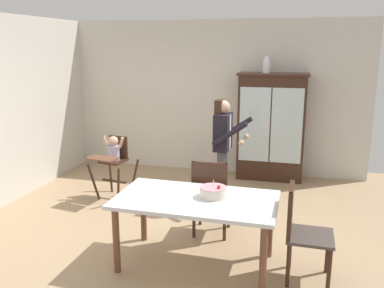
{
  "coord_description": "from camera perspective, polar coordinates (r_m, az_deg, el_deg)",
  "views": [
    {
      "loc": [
        1.35,
        -4.54,
        2.26
      ],
      "look_at": [
        0.05,
        0.7,
        0.95
      ],
      "focal_mm": 38.09,
      "sensor_mm": 36.0,
      "label": 1
    }
  ],
  "objects": [
    {
      "name": "adult_person",
      "position": [
        5.74,
        4.4,
        0.62
      ],
      "size": [
        0.52,
        0.5,
        1.53
      ],
      "rotation": [
        0.0,
        0.0,
        1.51
      ],
      "color": "#47474C",
      "rests_on": "ground_plane"
    },
    {
      "name": "ground_plane",
      "position": [
        5.24,
        -2.43,
        -11.89
      ],
      "size": [
        6.24,
        6.24,
        0.0
      ],
      "primitive_type": "plane",
      "color": "tan"
    },
    {
      "name": "dining_chair_right_end",
      "position": [
        4.15,
        14.87,
        -11.07
      ],
      "size": [
        0.45,
        0.45,
        0.96
      ],
      "rotation": [
        0.0,
        0.0,
        1.54
      ],
      "color": "#382116",
      "rests_on": "ground_plane"
    },
    {
      "name": "dining_chair_far_side",
      "position": [
        4.87,
        2.63,
        -6.83
      ],
      "size": [
        0.45,
        0.45,
        0.96
      ],
      "rotation": [
        0.0,
        0.0,
        3.16
      ],
      "color": "#382116",
      "rests_on": "ground_plane"
    },
    {
      "name": "wall_back",
      "position": [
        7.35,
        3.26,
        6.52
      ],
      "size": [
        5.32,
        0.06,
        2.7
      ],
      "primitive_type": "cube",
      "color": "beige",
      "rests_on": "ground_plane"
    },
    {
      "name": "dining_table",
      "position": [
        4.23,
        0.55,
        -8.7
      ],
      "size": [
        1.67,
        0.95,
        0.74
      ],
      "color": "silver",
      "rests_on": "ground_plane"
    },
    {
      "name": "high_chair_with_toddler",
      "position": [
        6.21,
        -10.96,
        -1.59
      ],
      "size": [
        0.66,
        0.75,
        0.95
      ],
      "rotation": [
        0.0,
        0.0,
        -0.17
      ],
      "color": "#382116",
      "rests_on": "ground_plane"
    },
    {
      "name": "ceramic_vase",
      "position": [
        6.93,
        10.41,
        10.75
      ],
      "size": [
        0.13,
        0.13,
        0.27
      ],
      "color": "white",
      "rests_on": "china_cabinet"
    },
    {
      "name": "china_cabinet",
      "position": [
        7.04,
        11.0,
        2.38
      ],
      "size": [
        1.16,
        0.48,
        1.82
      ],
      "color": "#382116",
      "rests_on": "ground_plane"
    },
    {
      "name": "birthday_cake",
      "position": [
        4.22,
        2.99,
        -6.71
      ],
      "size": [
        0.28,
        0.28,
        0.19
      ],
      "color": "beige",
      "rests_on": "dining_table"
    }
  ]
}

